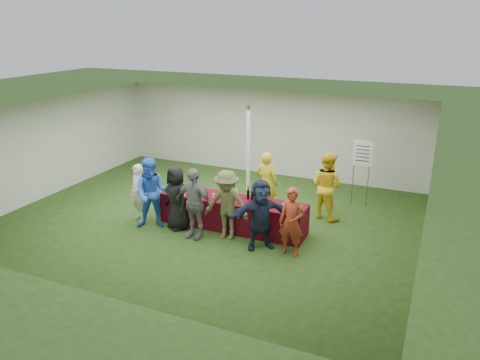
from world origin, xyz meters
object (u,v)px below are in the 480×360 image
at_px(customer_0, 139,193).
at_px(staff_back, 327,186).
at_px(dump_bucket, 296,209).
at_px(customer_5, 261,215).
at_px(staff_pourer, 266,183).
at_px(customer_4, 227,205).
at_px(wine_list_sign, 362,158).
at_px(customer_1, 152,193).
at_px(serving_table, 232,213).
at_px(customer_6, 292,222).
at_px(customer_2, 177,198).
at_px(customer_3, 194,203).

bearing_deg(customer_0, staff_back, 46.58).
distance_m(dump_bucket, customer_5, 0.81).
bearing_deg(staff_pourer, customer_4, 82.17).
relative_size(wine_list_sign, customer_1, 1.04).
xyz_separation_m(staff_pourer, customer_1, (-2.18, -1.92, 0.04)).
relative_size(serving_table, staff_back, 2.09).
bearing_deg(customer_6, staff_back, 83.49).
bearing_deg(staff_pourer, staff_back, -165.95).
bearing_deg(customer_2, customer_6, 25.44).
distance_m(serving_table, dump_bucket, 1.73).
bearing_deg(customer_1, staff_back, 8.42).
xyz_separation_m(customer_0, customer_4, (2.43, -0.03, 0.09)).
bearing_deg(customer_3, customer_4, 25.03).
bearing_deg(customer_5, customer_1, 143.34).
bearing_deg(customer_1, dump_bucket, -14.51).
xyz_separation_m(staff_back, customer_3, (-2.50, -2.32, -0.03)).
bearing_deg(staff_pourer, customer_1, 43.00).
relative_size(serving_table, staff_pourer, 2.18).
xyz_separation_m(serving_table, wine_list_sign, (2.53, 2.75, 0.94)).
distance_m(customer_1, customer_5, 2.77).
distance_m(wine_list_sign, customer_2, 5.01).
bearing_deg(wine_list_sign, staff_back, -116.65).
bearing_deg(customer_4, staff_back, 46.37).
xyz_separation_m(dump_bucket, customer_5, (-0.65, -0.49, -0.05)).
xyz_separation_m(staff_back, customer_2, (-3.11, -2.06, -0.08)).
bearing_deg(staff_back, customer_0, 47.88).
bearing_deg(wine_list_sign, dump_bucket, -106.38).
bearing_deg(customer_4, customer_3, -164.40).
bearing_deg(customer_0, customer_4, 19.83).
bearing_deg(staff_pourer, customer_0, 34.07).
height_order(serving_table, customer_6, customer_6).
relative_size(serving_table, customer_6, 2.38).
height_order(customer_0, customer_1, customer_1).
bearing_deg(customer_3, dump_bucket, 21.12).
bearing_deg(customer_6, customer_2, 174.56).
relative_size(serving_table, wine_list_sign, 2.00).
distance_m(customer_0, customer_4, 2.43).
height_order(wine_list_sign, staff_back, wine_list_sign).
relative_size(dump_bucket, customer_5, 0.16).
bearing_deg(serving_table, customer_5, -35.25).
xyz_separation_m(staff_back, customer_0, (-4.21, -2.05, -0.13)).
bearing_deg(dump_bucket, customer_6, -83.32).
bearing_deg(customer_3, staff_back, 49.32).
distance_m(customer_4, customer_5, 0.90).
relative_size(staff_pourer, customer_5, 1.04).
bearing_deg(customer_6, serving_table, 154.98).
bearing_deg(customer_5, serving_table, 107.68).
distance_m(staff_pourer, customer_3, 2.24).
relative_size(staff_pourer, customer_4, 1.01).
xyz_separation_m(serving_table, staff_pourer, (0.42, 1.19, 0.45)).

